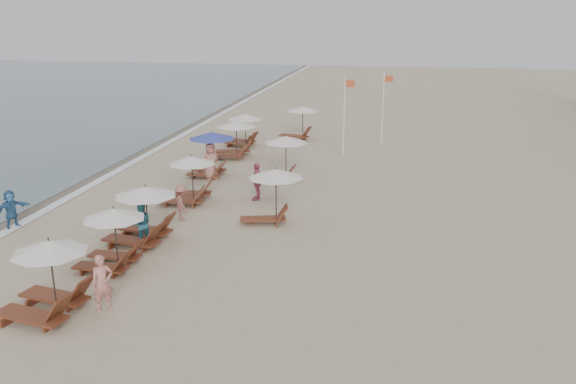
% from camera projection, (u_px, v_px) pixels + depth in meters
% --- Properties ---
extents(ground, '(160.00, 160.00, 0.00)m').
position_uv_depth(ground, '(272.00, 287.00, 18.58)').
color(ground, tan).
rests_on(ground, ground).
extents(wet_sand_band, '(3.20, 140.00, 0.01)m').
position_uv_depth(wet_sand_band, '(73.00, 181.00, 30.23)').
color(wet_sand_band, '#6B5E4C').
rests_on(wet_sand_band, ground).
extents(foam_line, '(0.50, 140.00, 0.02)m').
position_uv_depth(foam_line, '(97.00, 182.00, 29.99)').
color(foam_line, white).
rests_on(foam_line, ground).
extents(lounger_station_0, '(2.63, 2.29, 2.27)m').
position_uv_depth(lounger_station_0, '(44.00, 282.00, 16.57)').
color(lounger_station_0, brown).
rests_on(lounger_station_0, ground).
extents(lounger_station_1, '(2.36, 2.04, 2.12)m').
position_uv_depth(lounger_station_1, '(110.00, 239.00, 19.63)').
color(lounger_station_1, brown).
rests_on(lounger_station_1, ground).
extents(lounger_station_2, '(2.75, 2.31, 2.17)m').
position_uv_depth(lounger_station_2, '(140.00, 216.00, 21.89)').
color(lounger_station_2, brown).
rests_on(lounger_station_2, ground).
extents(lounger_station_3, '(2.58, 2.21, 2.15)m').
position_uv_depth(lounger_station_3, '(187.00, 181.00, 26.53)').
color(lounger_station_3, brown).
rests_on(lounger_station_3, ground).
extents(lounger_station_4, '(2.49, 2.38, 2.35)m').
position_uv_depth(lounger_station_4, '(209.00, 151.00, 30.67)').
color(lounger_station_4, brown).
rests_on(lounger_station_4, ground).
extents(lounger_station_5, '(2.72, 2.43, 2.18)m').
position_uv_depth(lounger_station_5, '(233.00, 139.00, 34.80)').
color(lounger_station_5, brown).
rests_on(lounger_station_5, ground).
extents(lounger_station_6, '(2.49, 2.23, 2.06)m').
position_uv_depth(lounger_station_6, '(242.00, 129.00, 37.89)').
color(lounger_station_6, brown).
rests_on(lounger_station_6, ground).
extents(inland_station_0, '(2.62, 2.24, 2.22)m').
position_uv_depth(inland_station_0, '(271.00, 189.00, 23.80)').
color(inland_station_0, brown).
rests_on(inland_station_0, ground).
extents(inland_station_1, '(2.56, 2.24, 2.22)m').
position_uv_depth(inland_station_1, '(282.00, 151.00, 30.13)').
color(inland_station_1, brown).
rests_on(inland_station_1, ground).
extents(inland_station_2, '(2.77, 2.24, 2.22)m').
position_uv_depth(inland_station_2, '(299.00, 119.00, 39.76)').
color(inland_station_2, brown).
rests_on(inland_station_2, ground).
extents(beachgoer_near, '(0.72, 0.71, 1.68)m').
position_uv_depth(beachgoer_near, '(102.00, 283.00, 16.90)').
color(beachgoer_near, tan).
rests_on(beachgoer_near, ground).
extents(beachgoer_mid_a, '(0.98, 0.92, 1.60)m').
position_uv_depth(beachgoer_mid_a, '(141.00, 224.00, 21.76)').
color(beachgoer_mid_a, teal).
rests_on(beachgoer_mid_a, ground).
extents(beachgoer_mid_b, '(1.01, 1.10, 1.48)m').
position_uv_depth(beachgoer_mid_b, '(181.00, 203.00, 24.35)').
color(beachgoer_mid_b, '#9B594F').
rests_on(beachgoer_mid_b, ground).
extents(beachgoer_far_a, '(0.46, 1.03, 1.74)m').
position_uv_depth(beachgoer_far_a, '(257.00, 181.00, 26.97)').
color(beachgoer_far_a, '#B34768').
rests_on(beachgoer_far_a, ground).
extents(beachgoer_far_b, '(1.08, 1.08, 1.89)m').
position_uv_depth(beachgoer_far_b, '(211.00, 161.00, 30.25)').
color(beachgoer_far_b, '#AD6C5E').
rests_on(beachgoer_far_b, ground).
extents(waterline_walker, '(1.09, 1.47, 1.54)m').
position_uv_depth(waterline_walker, '(11.00, 209.00, 23.50)').
color(waterline_walker, '#2E5B8B').
rests_on(waterline_walker, ground).
extents(flag_pole_near, '(0.59, 0.08, 4.63)m').
position_uv_depth(flag_pole_near, '(345.00, 112.00, 35.09)').
color(flag_pole_near, silver).
rests_on(flag_pole_near, ground).
extents(flag_pole_far, '(0.60, 0.08, 4.63)m').
position_uv_depth(flag_pole_far, '(383.00, 105.00, 37.64)').
color(flag_pole_far, silver).
rests_on(flag_pole_far, ground).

